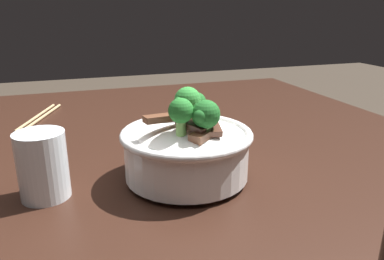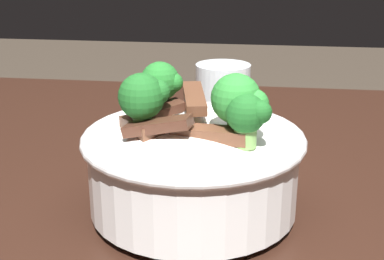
{
  "view_description": "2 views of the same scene",
  "coord_description": "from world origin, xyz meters",
  "views": [
    {
      "loc": [
        -0.64,
        0.21,
        1.02
      ],
      "look_at": [
        -0.08,
        0.02,
        0.82
      ],
      "focal_mm": 34.79,
      "sensor_mm": 36.0,
      "label": 1
    },
    {
      "loc": [
        -0.07,
        -0.41,
        1.0
      ],
      "look_at": [
        -0.13,
        0.05,
        0.84
      ],
      "focal_mm": 50.42,
      "sensor_mm": 36.0,
      "label": 2
    }
  ],
  "objects": [
    {
      "name": "dining_table",
      "position": [
        0.0,
        0.0,
        0.64
      ],
      "size": [
        1.19,
        1.05,
        0.75
      ],
      "color": "black",
      "rests_on": "ground"
    },
    {
      "name": "rice_bowl",
      "position": [
        -0.13,
        0.05,
        0.81
      ],
      "size": [
        0.2,
        0.2,
        0.14
      ],
      "color": "white",
      "rests_on": "dining_table"
    },
    {
      "name": "drinking_glass",
      "position": [
        -0.12,
        0.26,
        0.8
      ],
      "size": [
        0.07,
        0.07,
        0.1
      ],
      "color": "white",
      "rests_on": "dining_table"
    },
    {
      "name": "chopsticks_pair",
      "position": [
        0.31,
        0.29,
        0.76
      ],
      "size": [
        0.22,
        0.1,
        0.01
      ],
      "color": "tan",
      "rests_on": "dining_table"
    }
  ]
}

